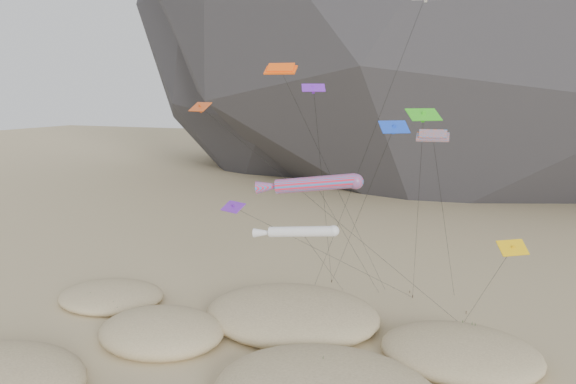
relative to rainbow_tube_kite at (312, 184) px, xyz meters
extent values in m
ellipsoid|color=#2B2B30|center=(-37.76, 112.94, 30.27)|extent=(136.20, 127.83, 116.00)
ellipsoid|color=#CCB789|center=(-12.27, -3.66, -13.04)|extent=(11.12, 9.45, 3.09)
ellipsoid|color=#CCB789|center=(-3.27, 4.06, -12.98)|extent=(16.35, 13.90, 3.33)
ellipsoid|color=#CCB789|center=(11.86, 2.24, -13.13)|extent=(12.61, 10.72, 2.67)
ellipsoid|color=#CCB789|center=(-22.30, 2.04, -13.26)|extent=(10.94, 9.30, 2.11)
ellipsoid|color=black|center=(-17.76, -14.59, -12.83)|extent=(2.62, 2.24, 0.79)
ellipsoid|color=black|center=(-16.94, -13.38, -12.93)|extent=(2.34, 2.00, 0.70)
ellipsoid|color=black|center=(-12.88, -5.50, -12.93)|extent=(3.23, 2.76, 0.97)
ellipsoid|color=black|center=(-10.69, -1.59, -13.03)|extent=(2.36, 2.02, 0.71)
ellipsoid|color=black|center=(3.02, -6.84, -12.63)|extent=(3.39, 2.90, 1.02)
ellipsoid|color=black|center=(5.10, -4.39, -12.73)|extent=(2.58, 2.21, 0.77)
ellipsoid|color=black|center=(0.80, -7.07, -12.83)|extent=(2.41, 2.06, 0.72)
ellipsoid|color=black|center=(-2.00, 5.17, -12.73)|extent=(3.10, 2.65, 0.93)
ellipsoid|color=black|center=(-0.61, 2.98, -12.83)|extent=(2.35, 2.01, 0.71)
ellipsoid|color=black|center=(12.36, 5.28, -13.03)|extent=(2.54, 2.17, 0.76)
ellipsoid|color=black|center=(11.59, 2.44, -13.13)|extent=(2.38, 2.04, 0.71)
ellipsoid|color=black|center=(-22.99, 0.48, -13.23)|extent=(2.11, 1.81, 0.63)
ellipsoid|color=black|center=(-19.99, -0.15, -13.33)|extent=(2.08, 1.78, 0.62)
cylinder|color=#3F2D1E|center=(-1.19, 10.74, -13.58)|extent=(0.08, 0.08, 0.30)
cylinder|color=#3F2D1E|center=(-3.19, 15.76, -13.58)|extent=(0.08, 0.08, 0.30)
cylinder|color=#3F2D1E|center=(5.49, 15.65, -13.58)|extent=(0.08, 0.08, 0.30)
cylinder|color=#3F2D1E|center=(6.00, 14.45, -13.58)|extent=(0.08, 0.08, 0.30)
cylinder|color=#3F2D1E|center=(11.39, 9.07, -13.58)|extent=(0.08, 0.08, 0.30)
cylinder|color=#3F2D1E|center=(-4.22, 12.35, -13.58)|extent=(0.08, 0.08, 0.30)
cylinder|color=#3F2D1E|center=(11.49, 12.07, -13.58)|extent=(0.08, 0.08, 0.30)
cylinder|color=#3F2D1E|center=(-7.00, 13.09, -13.58)|extent=(0.08, 0.08, 0.30)
cylinder|color=#FF1A34|center=(0.29, 0.06, 0.04)|extent=(6.57, 2.61, 1.83)
sphere|color=#FF1A34|center=(3.40, 0.79, 0.29)|extent=(1.23, 1.23, 1.23)
cone|color=#FF1A34|center=(-3.13, -0.73, -0.28)|extent=(2.82, 1.63, 1.32)
cylinder|color=black|center=(1.35, 7.35, -6.85)|extent=(2.14, 14.61, 13.79)
cylinder|color=silver|center=(-0.85, -0.06, -3.96)|extent=(5.46, 1.70, 1.23)
sphere|color=silver|center=(1.79, 0.36, -3.74)|extent=(0.90, 0.90, 0.90)
cone|color=silver|center=(-3.76, -0.52, -4.22)|extent=(2.28, 1.11, 0.92)
cylinder|color=black|center=(-1.10, 6.96, -8.84)|extent=(0.52, 14.04, 9.80)
cube|color=#FE520D|center=(-5.51, 6.78, 9.19)|extent=(3.04, 1.47, 0.86)
cube|color=#FE520D|center=(-5.51, 6.78, 9.42)|extent=(2.58, 1.16, 0.84)
cylinder|color=black|center=(-1.33, 11.25, -2.27)|extent=(8.39, 8.97, 22.93)
cube|color=#FF551A|center=(9.43, -1.28, 4.12)|extent=(2.30, 1.14, 0.62)
cube|color=#FF551A|center=(9.43, -1.28, 4.32)|extent=(1.95, 0.91, 0.62)
cylinder|color=black|center=(9.67, 7.74, -4.81)|extent=(0.51, 18.04, 17.87)
cube|color=green|center=(8.48, 0.35, 5.59)|extent=(2.72, 2.52, 0.86)
cube|color=green|center=(8.48, 0.35, 5.44)|extent=(0.37, 0.36, 0.84)
cylinder|color=black|center=(7.24, 7.40, -4.05)|extent=(2.52, 14.12, 19.29)
cube|color=#651DAE|center=(-8.04, 1.83, -2.83)|extent=(2.46, 1.90, 0.76)
cube|color=#651DAE|center=(-8.04, 1.83, -2.98)|extent=(0.32, 0.28, 0.75)
cylinder|color=black|center=(-1.02, 8.14, -8.26)|extent=(14.06, 12.64, 10.87)
cube|color=#6B21C0|center=(-0.83, 2.60, 7.55)|extent=(2.15, 1.71, 0.66)
cube|color=#6B21C0|center=(-0.83, 2.60, 7.40)|extent=(0.28, 0.25, 0.66)
cylinder|color=black|center=(-2.01, 9.18, -3.06)|extent=(2.38, 13.18, 21.25)
cube|color=#D8A40B|center=(15.11, -1.43, -3.25)|extent=(2.24, 2.01, 0.88)
cube|color=#D8A40B|center=(15.11, -1.43, -3.40)|extent=(0.38, 0.39, 0.68)
cylinder|color=black|center=(13.25, 3.82, -8.47)|extent=(3.75, 10.52, 10.45)
cube|color=blue|center=(7.32, -4.34, 4.93)|extent=(2.13, 1.89, 0.80)
cube|color=blue|center=(7.32, -4.34, 4.78)|extent=(0.34, 0.35, 0.65)
cylinder|color=black|center=(2.07, 5.71, -4.37)|extent=(10.54, 20.12, 18.63)
cylinder|color=black|center=(1.88, 7.31, 0.27)|extent=(12.25, 10.10, 27.92)
cube|color=#BF4112|center=(-8.97, -1.75, 6.03)|extent=(2.16, 1.64, 0.73)
cube|color=#BF4112|center=(-8.97, -1.75, 5.88)|extent=(0.30, 0.29, 0.66)
cylinder|color=black|center=(1.21, 3.66, -3.83)|extent=(20.38, 10.84, 19.73)
camera|label=1|loc=(14.86, -41.42, 7.21)|focal=35.00mm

